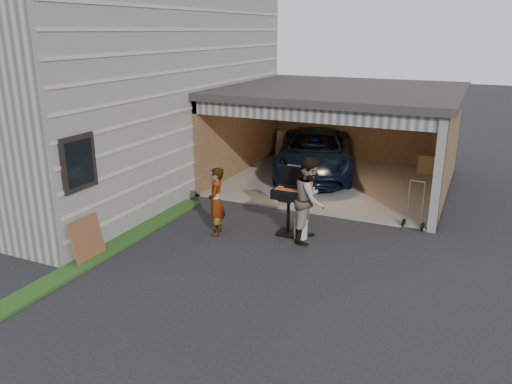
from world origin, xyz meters
TOP-DOWN VIEW (x-y plane):
  - ground at (0.00, 0.00)m, footprint 80.00×80.00m
  - house at (-6.00, 4.00)m, footprint 7.00×11.00m
  - groundcover_strip at (-2.25, -1.00)m, footprint 0.50×8.00m
  - garage at (0.76, 6.79)m, footprint 6.80×6.30m
  - minivan at (-0.09, 6.90)m, footprint 3.62×5.49m
  - woman at (-0.60, 1.34)m, footprint 0.55×0.67m
  - man at (1.45, 1.91)m, footprint 0.78×0.97m
  - bbq_grill at (0.90, 2.04)m, footprint 0.70×0.61m
  - propane_tank at (1.25, 1.91)m, footprint 0.34×0.34m
  - plywood_panel at (-2.34, -0.93)m, footprint 0.22×0.80m
  - hand_truck at (3.47, 3.48)m, footprint 0.52×0.42m

SIDE VIEW (x-z plane):
  - ground at x=0.00m, z-range 0.00..0.00m
  - groundcover_strip at x=-2.25m, z-range 0.00..0.06m
  - propane_tank at x=1.25m, z-range 0.00..0.46m
  - hand_truck at x=3.47m, z-range -0.37..0.84m
  - plywood_panel at x=-2.34m, z-range 0.00..0.89m
  - minivan at x=-0.09m, z-range 0.00..1.40m
  - woman at x=-0.60m, z-range 0.00..1.58m
  - bbq_grill at x=0.90m, z-range 0.15..1.70m
  - man at x=1.45m, z-range 0.00..1.90m
  - garage at x=0.76m, z-range 0.42..3.32m
  - house at x=-6.00m, z-range 0.00..5.50m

